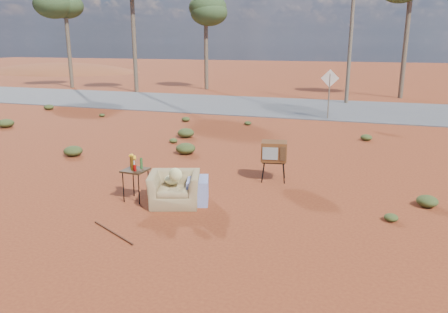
% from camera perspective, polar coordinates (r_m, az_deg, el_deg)
% --- Properties ---
extents(ground, '(140.00, 140.00, 0.00)m').
position_cam_1_polar(ground, '(8.98, -3.68, -7.23)').
color(ground, brown).
rests_on(ground, ground).
extents(highway, '(140.00, 7.00, 0.04)m').
position_cam_1_polar(highway, '(23.17, 10.34, 6.29)').
color(highway, '#565659').
rests_on(highway, ground).
extents(dirt_mound, '(26.00, 18.00, 2.00)m').
position_cam_1_polar(dirt_mound, '(53.38, -20.50, 10.31)').
color(dirt_mound, brown).
rests_on(dirt_mound, ground).
extents(armchair, '(1.35, 1.13, 0.92)m').
position_cam_1_polar(armchair, '(9.30, -5.92, -3.68)').
color(armchair, '#90784E').
rests_on(armchair, ground).
extents(tv_unit, '(0.69, 0.59, 0.99)m').
position_cam_1_polar(tv_unit, '(10.77, 6.55, 0.61)').
color(tv_unit, black).
rests_on(tv_unit, ground).
extents(side_table, '(0.52, 0.52, 0.99)m').
position_cam_1_polar(side_table, '(9.60, -11.59, -1.45)').
color(side_table, '#342113').
rests_on(side_table, ground).
extents(rusty_bar, '(1.18, 0.65, 0.04)m').
position_cam_1_polar(rusty_bar, '(8.26, -14.29, -9.59)').
color(rusty_bar, '#532616').
rests_on(rusty_bar, ground).
extents(road_sign, '(0.78, 0.06, 2.19)m').
position_cam_1_polar(road_sign, '(19.86, 13.62, 9.04)').
color(road_sign, brown).
rests_on(road_sign, ground).
extents(eucalyptus_far_left, '(3.20, 3.20, 7.10)m').
position_cam_1_polar(eucalyptus_far_left, '(34.95, -20.06, 18.21)').
color(eucalyptus_far_left, brown).
rests_on(eucalyptus_far_left, ground).
extents(eucalyptus_near_left, '(3.20, 3.20, 6.60)m').
position_cam_1_polar(eucalyptus_near_left, '(31.80, -2.41, 18.58)').
color(eucalyptus_near_left, brown).
rests_on(eucalyptus_near_left, ground).
extents(utility_pole_center, '(1.40, 0.20, 8.00)m').
position_cam_1_polar(utility_pole_center, '(25.24, 16.32, 16.04)').
color(utility_pole_center, brown).
rests_on(utility_pole_center, ground).
extents(scrub_patch, '(17.49, 8.07, 0.33)m').
position_cam_1_polar(scrub_patch, '(13.15, 0.13, 0.63)').
color(scrub_patch, '#3F4B20').
rests_on(scrub_patch, ground).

